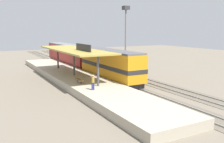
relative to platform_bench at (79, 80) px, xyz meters
name	(u,v)px	position (x,y,z in m)	size (l,w,h in m)	color
ground_plane	(114,77)	(8.00, 5.49, -1.34)	(120.00, 120.00, 0.00)	#706656
track_near	(103,78)	(6.00, 5.49, -1.31)	(3.20, 110.00, 0.16)	#5F5649
track_far	(128,75)	(10.60, 5.49, -1.31)	(3.20, 110.00, 0.16)	#5F5649
platform	(74,78)	(1.40, 5.49, -0.89)	(6.00, 44.00, 0.90)	#A89E89
station_canopy	(74,50)	(1.40, 5.40, 3.19)	(5.20, 18.00, 4.70)	#47474C
platform_bench	(79,80)	(0.00, 0.00, 0.00)	(0.44, 1.70, 0.50)	#333338
locomotive	(110,65)	(6.00, 3.16, 1.07)	(2.93, 14.43, 4.44)	#28282D
passenger_carriage_single	(69,55)	(6.00, 21.16, 0.97)	(2.90, 20.00, 4.24)	#28282D
light_mast	(126,24)	(13.80, 11.42, 7.05)	(1.10, 1.10, 11.70)	slate
person_waiting	(93,81)	(0.05, -4.03, 0.51)	(0.34, 0.34, 1.71)	navy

